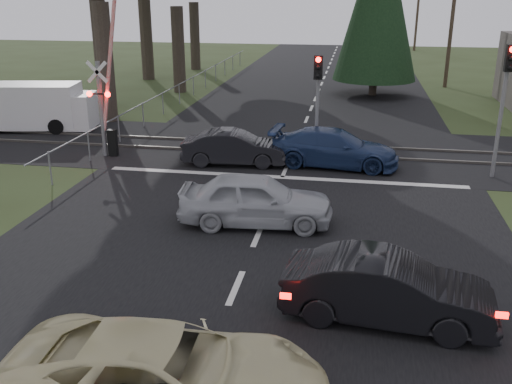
% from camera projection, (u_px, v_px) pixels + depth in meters
% --- Properties ---
extents(ground, '(120.00, 120.00, 0.00)m').
position_uv_depth(ground, '(236.00, 288.00, 13.03)').
color(ground, '#2D3919').
rests_on(ground, ground).
extents(road, '(14.00, 100.00, 0.01)m').
position_uv_depth(road, '(288.00, 163.00, 22.30)').
color(road, black).
rests_on(road, ground).
extents(rail_corridor, '(120.00, 8.00, 0.01)m').
position_uv_depth(rail_corridor, '(294.00, 150.00, 24.16)').
color(rail_corridor, black).
rests_on(rail_corridor, ground).
extents(stop_line, '(13.00, 0.35, 0.00)m').
position_uv_depth(stop_line, '(282.00, 177.00, 20.63)').
color(stop_line, silver).
rests_on(stop_line, ground).
extents(rail_near, '(120.00, 0.12, 0.10)m').
position_uv_depth(rail_near, '(292.00, 154.00, 23.40)').
color(rail_near, '#59544C').
rests_on(rail_near, ground).
extents(rail_far, '(120.00, 0.12, 0.10)m').
position_uv_depth(rail_far, '(296.00, 144.00, 24.89)').
color(rail_far, '#59544C').
rests_on(rail_far, ground).
extents(crossing_signal, '(1.62, 0.38, 6.96)m').
position_uv_depth(crossing_signal, '(106.00, 106.00, 22.60)').
color(crossing_signal, slate).
rests_on(crossing_signal, ground).
extents(traffic_signal_right, '(0.68, 0.48, 4.70)m').
position_uv_depth(traffic_signal_right, '(507.00, 86.00, 19.48)').
color(traffic_signal_right, slate).
rests_on(traffic_signal_right, ground).
extents(traffic_signal_center, '(0.32, 0.48, 4.10)m').
position_uv_depth(traffic_signal_center, '(318.00, 90.00, 21.83)').
color(traffic_signal_center, slate).
rests_on(traffic_signal_center, ground).
extents(utility_pole_mid, '(1.80, 0.26, 9.00)m').
position_uv_depth(utility_pole_mid, '(453.00, 16.00, 37.88)').
color(utility_pole_mid, '#4C3D2D').
rests_on(utility_pole_mid, ground).
extents(utility_pole_far, '(1.80, 0.26, 9.00)m').
position_uv_depth(utility_pole_far, '(418.00, 5.00, 61.06)').
color(utility_pole_far, '#4C3D2D').
rests_on(utility_pole_far, ground).
extents(fence_left, '(0.10, 36.00, 1.20)m').
position_uv_depth(fence_left, '(187.00, 99.00, 35.16)').
color(fence_left, slate).
rests_on(fence_left, ground).
extents(cream_coupe, '(5.25, 2.55, 1.44)m').
position_uv_depth(cream_coupe, '(166.00, 378.00, 8.91)').
color(cream_coupe, beige).
rests_on(cream_coupe, ground).
extents(dark_hatchback, '(4.40, 1.89, 1.41)m').
position_uv_depth(dark_hatchback, '(388.00, 290.00, 11.55)').
color(dark_hatchback, black).
rests_on(dark_hatchback, ground).
extents(silver_car, '(4.53, 2.13, 1.50)m').
position_uv_depth(silver_car, '(256.00, 200.00, 16.34)').
color(silver_car, '#A9ADB2').
rests_on(silver_car, ground).
extents(blue_sedan, '(5.05, 2.43, 1.42)m').
position_uv_depth(blue_sedan, '(334.00, 148.00, 21.77)').
color(blue_sedan, navy).
rests_on(blue_sedan, ground).
extents(dark_car_far, '(4.11, 1.75, 1.32)m').
position_uv_depth(dark_car_far, '(234.00, 148.00, 21.97)').
color(dark_car_far, black).
rests_on(dark_car_far, ground).
extents(white_van, '(5.89, 2.94, 2.20)m').
position_uv_depth(white_van, '(36.00, 107.00, 27.30)').
color(white_van, white).
rests_on(white_van, ground).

